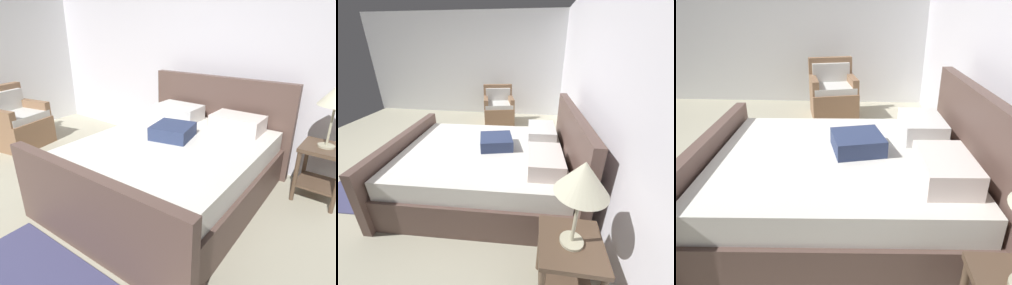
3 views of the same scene
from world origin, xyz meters
TOP-DOWN VIEW (x-y plane):
  - ground_plane at (0.00, 0.00)m, footprint 6.06×5.32m
  - wall_back at (0.00, 2.72)m, footprint 6.18×0.12m
  - wall_side_left at (-3.09, 0.00)m, footprint 0.12×5.44m
  - bed at (0.46, 1.43)m, footprint 1.97×2.32m
  - armchair at (-2.30, 1.09)m, footprint 0.88×0.87m

SIDE VIEW (x-z plane):
  - ground_plane at x=0.00m, z-range -0.02..0.00m
  - bed at x=0.46m, z-range -0.23..0.92m
  - armchair at x=-2.30m, z-range -0.10..0.80m
  - wall_back at x=0.00m, z-range 0.00..2.59m
  - wall_side_left at x=-3.09m, z-range 0.00..2.59m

